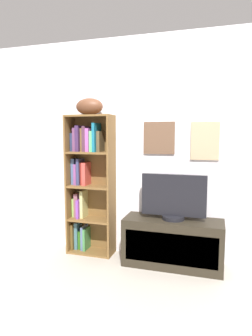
% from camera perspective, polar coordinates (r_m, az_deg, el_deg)
% --- Properties ---
extents(ground, '(5.20, 5.20, 0.04)m').
position_cam_1_polar(ground, '(2.44, -2.71, -26.63)').
color(ground, '#ADA497').
extents(back_wall, '(4.80, 0.08, 2.33)m').
position_cam_1_polar(back_wall, '(3.13, 4.22, 3.78)').
color(back_wall, silver).
rests_on(back_wall, ground).
extents(bookshelf, '(0.51, 0.24, 1.52)m').
position_cam_1_polar(bookshelf, '(3.27, -7.50, -2.72)').
color(bookshelf, brown).
rests_on(bookshelf, ground).
extents(football, '(0.30, 0.19, 0.18)m').
position_cam_1_polar(football, '(3.19, -7.14, 11.77)').
color(football, brown).
rests_on(football, bookshelf).
extents(tv_stand, '(0.98, 0.36, 0.48)m').
position_cam_1_polar(tv_stand, '(3.06, 9.08, -14.15)').
color(tv_stand, black).
rests_on(tv_stand, ground).
extents(television, '(0.63, 0.22, 0.45)m').
position_cam_1_polar(television, '(2.93, 9.25, -5.75)').
color(television, black).
rests_on(television, tv_stand).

